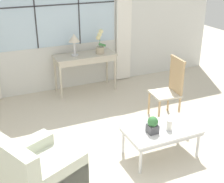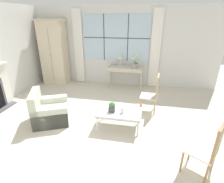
{
  "view_description": "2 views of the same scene",
  "coord_description": "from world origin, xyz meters",
  "px_view_note": "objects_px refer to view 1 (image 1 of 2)",
  "views": [
    {
      "loc": [
        -1.53,
        -2.99,
        2.61
      ],
      "look_at": [
        0.01,
        0.44,
        0.95
      ],
      "focal_mm": 50.0,
      "sensor_mm": 36.0,
      "label": 1
    },
    {
      "loc": [
        1.11,
        -3.35,
        2.41
      ],
      "look_at": [
        0.39,
        0.32,
        0.81
      ],
      "focal_mm": 28.0,
      "sensor_mm": 36.0,
      "label": 2
    }
  ],
  "objects_px": {
    "potted_orchid": "(100,44)",
    "side_chair_wooden": "(171,86)",
    "armchair_upholstered": "(37,174)",
    "pillar_candle": "(169,125)",
    "table_lamp": "(74,39)",
    "console_table": "(85,59)",
    "potted_plant_small": "(153,125)",
    "coffee_table": "(161,132)"
  },
  "relations": [
    {
      "from": "console_table",
      "to": "armchair_upholstered",
      "type": "bearing_deg",
      "value": -120.27
    },
    {
      "from": "armchair_upholstered",
      "to": "side_chair_wooden",
      "type": "distance_m",
      "value": 2.7
    },
    {
      "from": "table_lamp",
      "to": "potted_orchid",
      "type": "relative_size",
      "value": 0.89
    },
    {
      "from": "potted_plant_small",
      "to": "pillar_candle",
      "type": "bearing_deg",
      "value": -8.16
    },
    {
      "from": "coffee_table",
      "to": "potted_plant_small",
      "type": "relative_size",
      "value": 4.23
    },
    {
      "from": "potted_orchid",
      "to": "side_chair_wooden",
      "type": "xyz_separation_m",
      "value": [
        0.63,
        -1.62,
        -0.39
      ]
    },
    {
      "from": "console_table",
      "to": "potted_orchid",
      "type": "xyz_separation_m",
      "value": [
        0.31,
        -0.04,
        0.28
      ]
    },
    {
      "from": "potted_orchid",
      "to": "side_chair_wooden",
      "type": "bearing_deg",
      "value": -68.67
    },
    {
      "from": "potted_plant_small",
      "to": "pillar_candle",
      "type": "height_order",
      "value": "potted_plant_small"
    },
    {
      "from": "console_table",
      "to": "table_lamp",
      "type": "xyz_separation_m",
      "value": [
        -0.2,
        0.01,
        0.42
      ]
    },
    {
      "from": "armchair_upholstered",
      "to": "pillar_candle",
      "type": "relative_size",
      "value": 6.71
    },
    {
      "from": "armchair_upholstered",
      "to": "potted_orchid",
      "type": "bearing_deg",
      "value": 54.51
    },
    {
      "from": "table_lamp",
      "to": "side_chair_wooden",
      "type": "distance_m",
      "value": 2.09
    },
    {
      "from": "armchair_upholstered",
      "to": "pillar_candle",
      "type": "bearing_deg",
      "value": -0.06
    },
    {
      "from": "table_lamp",
      "to": "coffee_table",
      "type": "distance_m",
      "value": 2.72
    },
    {
      "from": "side_chair_wooden",
      "to": "pillar_candle",
      "type": "height_order",
      "value": "side_chair_wooden"
    },
    {
      "from": "table_lamp",
      "to": "side_chair_wooden",
      "type": "relative_size",
      "value": 0.42
    },
    {
      "from": "table_lamp",
      "to": "side_chair_wooden",
      "type": "height_order",
      "value": "table_lamp"
    },
    {
      "from": "console_table",
      "to": "armchair_upholstered",
      "type": "xyz_separation_m",
      "value": [
        -1.55,
        -2.65,
        -0.42
      ]
    },
    {
      "from": "console_table",
      "to": "table_lamp",
      "type": "bearing_deg",
      "value": 176.99
    },
    {
      "from": "console_table",
      "to": "armchair_upholstered",
      "type": "distance_m",
      "value": 3.1
    },
    {
      "from": "table_lamp",
      "to": "side_chair_wooden",
      "type": "bearing_deg",
      "value": -55.58
    },
    {
      "from": "potted_plant_small",
      "to": "side_chair_wooden",
      "type": "bearing_deg",
      "value": 45.92
    },
    {
      "from": "coffee_table",
      "to": "pillar_candle",
      "type": "height_order",
      "value": "pillar_candle"
    },
    {
      "from": "console_table",
      "to": "pillar_candle",
      "type": "height_order",
      "value": "console_table"
    },
    {
      "from": "table_lamp",
      "to": "coffee_table",
      "type": "xyz_separation_m",
      "value": [
        0.38,
        -2.59,
        -0.73
      ]
    },
    {
      "from": "side_chair_wooden",
      "to": "potted_plant_small",
      "type": "distance_m",
      "value": 1.33
    },
    {
      "from": "side_chair_wooden",
      "to": "console_table",
      "type": "bearing_deg",
      "value": 119.63
    },
    {
      "from": "table_lamp",
      "to": "potted_orchid",
      "type": "height_order",
      "value": "potted_orchid"
    },
    {
      "from": "armchair_upholstered",
      "to": "side_chair_wooden",
      "type": "xyz_separation_m",
      "value": [
        2.49,
        0.99,
        0.32
      ]
    },
    {
      "from": "table_lamp",
      "to": "potted_orchid",
      "type": "bearing_deg",
      "value": -5.89
    },
    {
      "from": "console_table",
      "to": "coffee_table",
      "type": "distance_m",
      "value": 2.61
    },
    {
      "from": "console_table",
      "to": "coffee_table",
      "type": "bearing_deg",
      "value": -85.99
    },
    {
      "from": "table_lamp",
      "to": "coffee_table",
      "type": "bearing_deg",
      "value": -81.63
    },
    {
      "from": "console_table",
      "to": "pillar_candle",
      "type": "xyz_separation_m",
      "value": [
        0.26,
        -2.65,
        -0.2
      ]
    },
    {
      "from": "potted_orchid",
      "to": "pillar_candle",
      "type": "xyz_separation_m",
      "value": [
        -0.05,
        -2.61,
        -0.48
      ]
    },
    {
      "from": "coffee_table",
      "to": "potted_plant_small",
      "type": "height_order",
      "value": "potted_plant_small"
    },
    {
      "from": "pillar_candle",
      "to": "side_chair_wooden",
      "type": "bearing_deg",
      "value": 55.33
    },
    {
      "from": "side_chair_wooden",
      "to": "coffee_table",
      "type": "xyz_separation_m",
      "value": [
        -0.76,
        -0.92,
        -0.2
      ]
    },
    {
      "from": "armchair_upholstered",
      "to": "console_table",
      "type": "bearing_deg",
      "value": 59.73
    },
    {
      "from": "table_lamp",
      "to": "potted_plant_small",
      "type": "height_order",
      "value": "table_lamp"
    },
    {
      "from": "potted_orchid",
      "to": "armchair_upholstered",
      "type": "relative_size",
      "value": 0.45
    }
  ]
}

